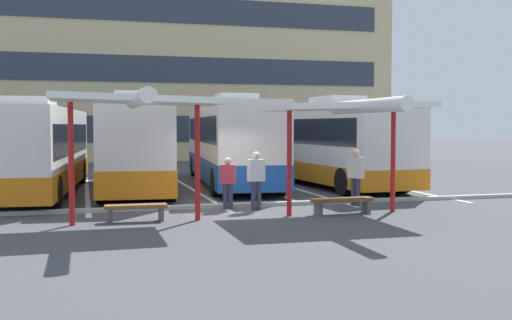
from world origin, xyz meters
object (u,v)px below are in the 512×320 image
at_px(coach_bus_1, 137,146).
at_px(waiting_passenger_1, 356,173).
at_px(coach_bus_0, 37,151).
at_px(waiting_passenger_2, 256,176).
at_px(waiting_shelter_0, 136,103).
at_px(coach_bus_2, 230,144).
at_px(waiting_passenger_0, 228,180).
at_px(waiting_shelter_1, 347,109).
at_px(bench_1, 343,202).
at_px(bench_0, 136,209).
at_px(coach_bus_3, 321,144).

relative_size(coach_bus_1, waiting_passenger_1, 6.37).
height_order(coach_bus_0, waiting_passenger_2, coach_bus_0).
distance_m(waiting_shelter_0, waiting_passenger_2, 4.52).
relative_size(coach_bus_2, waiting_passenger_2, 7.10).
relative_size(waiting_passenger_0, waiting_passenger_2, 0.89).
bearing_deg(waiting_shelter_1, coach_bus_0, 137.94).
bearing_deg(waiting_passenger_1, coach_bus_2, 104.72).
height_order(coach_bus_1, waiting_shelter_0, coach_bus_1).
relative_size(coach_bus_0, waiting_passenger_0, 7.46).
bearing_deg(waiting_passenger_0, waiting_passenger_2, -24.65).
bearing_deg(coach_bus_1, waiting_passenger_1, -47.32).
xyz_separation_m(waiting_shelter_1, bench_1, (0.00, 0.25, -2.63)).
distance_m(waiting_shelter_1, waiting_passenger_1, 2.83).
distance_m(coach_bus_2, bench_0, 10.62).
bearing_deg(waiting_passenger_2, waiting_passenger_1, 1.14).
relative_size(coach_bus_2, coach_bus_3, 0.99).
bearing_deg(coach_bus_2, coach_bus_3, -11.59).
xyz_separation_m(coach_bus_2, waiting_shelter_0, (-4.75, -9.84, 1.35)).
height_order(coach_bus_2, bench_0, coach_bus_2).
relative_size(coach_bus_0, waiting_passenger_2, 6.67).
xyz_separation_m(coach_bus_3, waiting_passenger_2, (-4.95, -7.33, -0.70)).
bearing_deg(waiting_passenger_2, waiting_shelter_0, -154.45).
bearing_deg(waiting_passenger_2, waiting_passenger_0, 155.35).
bearing_deg(waiting_passenger_0, coach_bus_3, 50.61).
bearing_deg(waiting_shelter_0, coach_bus_1, 85.25).
bearing_deg(coach_bus_1, coach_bus_2, 18.76).
relative_size(coach_bus_2, waiting_passenger_0, 7.94).
bearing_deg(waiting_shelter_0, waiting_shelter_1, 0.52).
relative_size(coach_bus_2, waiting_passenger_1, 7.00).
xyz_separation_m(waiting_shelter_0, waiting_shelter_1, (5.77, 0.05, -0.11)).
xyz_separation_m(coach_bus_2, waiting_passenger_0, (-1.90, -7.76, -0.85)).
bearing_deg(waiting_shelter_1, waiting_shelter_0, -179.48).
bearing_deg(coach_bus_0, waiting_passenger_1, -31.93).
xyz_separation_m(bench_1, waiting_passenger_0, (-2.93, 1.79, 0.54)).
relative_size(bench_0, waiting_shelter_1, 0.30).
bearing_deg(coach_bus_2, waiting_passenger_2, -97.90).
distance_m(coach_bus_1, waiting_shelter_0, 8.61).
bearing_deg(bench_0, waiting_shelter_1, -3.89).
distance_m(bench_0, waiting_shelter_1, 6.36).
bearing_deg(coach_bus_1, waiting_passenger_0, -71.46).
height_order(coach_bus_2, waiting_shelter_1, coach_bus_2).
height_order(bench_0, waiting_passenger_2, waiting_passenger_2).
distance_m(waiting_shelter_1, waiting_passenger_2, 3.36).
bearing_deg(bench_1, bench_0, 178.57).
bearing_deg(waiting_shelter_0, bench_1, 2.97).
bearing_deg(waiting_shelter_0, coach_bus_3, 46.59).
height_order(waiting_shelter_1, bench_1, waiting_shelter_1).
distance_m(coach_bus_1, waiting_shelter_1, 9.91).
distance_m(waiting_passenger_0, waiting_passenger_1, 4.03).
bearing_deg(coach_bus_3, waiting_passenger_1, -103.23).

